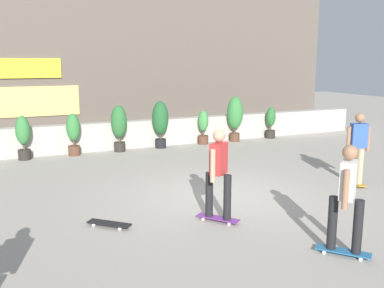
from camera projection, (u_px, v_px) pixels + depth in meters
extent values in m
plane|color=#A8A093|center=(221.00, 197.00, 9.21)|extent=(48.00, 48.00, 0.00)
cube|color=#B2ADA3|center=(137.00, 134.00, 14.48)|extent=(18.00, 0.40, 0.90)
cube|color=#60564C|center=(106.00, 51.00, 17.52)|extent=(20.00, 2.00, 6.50)
cube|color=yellow|center=(20.00, 68.00, 15.36)|extent=(2.80, 0.08, 0.70)
cube|color=#F2CC72|center=(23.00, 102.00, 15.60)|extent=(4.00, 0.06, 1.10)
cylinder|color=#2D2823|center=(25.00, 155.00, 12.69)|extent=(0.36, 0.36, 0.30)
cylinder|color=brown|center=(24.00, 147.00, 12.64)|extent=(0.06, 0.06, 0.15)
ellipsoid|color=#387F3D|center=(23.00, 130.00, 12.55)|extent=(0.42, 0.42, 0.85)
cylinder|color=brown|center=(74.00, 150.00, 13.27)|extent=(0.36, 0.36, 0.30)
cylinder|color=brown|center=(74.00, 143.00, 13.22)|extent=(0.06, 0.06, 0.15)
ellipsoid|color=#387F3D|center=(73.00, 127.00, 13.13)|extent=(0.41, 0.41, 0.85)
cylinder|color=#2D2823|center=(120.00, 147.00, 13.85)|extent=(0.36, 0.36, 0.30)
cylinder|color=brown|center=(119.00, 140.00, 13.80)|extent=(0.06, 0.06, 0.15)
ellipsoid|color=#2D6B33|center=(119.00, 122.00, 13.69)|extent=(0.51, 0.51, 1.04)
cylinder|color=black|center=(161.00, 143.00, 14.42)|extent=(0.36, 0.36, 0.30)
cylinder|color=brown|center=(161.00, 137.00, 14.37)|extent=(0.06, 0.06, 0.15)
ellipsoid|color=#235B2D|center=(160.00, 118.00, 14.25)|extent=(0.54, 0.54, 1.11)
cylinder|color=brown|center=(203.00, 140.00, 15.06)|extent=(0.36, 0.36, 0.30)
cylinder|color=brown|center=(203.00, 133.00, 15.02)|extent=(0.06, 0.06, 0.15)
ellipsoid|color=#428C47|center=(203.00, 121.00, 14.93)|extent=(0.36, 0.36, 0.73)
cylinder|color=brown|center=(235.00, 137.00, 15.57)|extent=(0.36, 0.36, 0.30)
cylinder|color=brown|center=(235.00, 131.00, 15.53)|extent=(0.06, 0.06, 0.15)
ellipsoid|color=#387F3D|center=(235.00, 113.00, 15.40)|extent=(0.57, 0.57, 1.17)
cylinder|color=#2D2823|center=(270.00, 134.00, 16.20)|extent=(0.36, 0.36, 0.30)
cylinder|color=brown|center=(270.00, 128.00, 16.16)|extent=(0.06, 0.06, 0.15)
ellipsoid|color=#2D6B33|center=(271.00, 117.00, 16.07)|extent=(0.35, 0.35, 0.72)
cube|color=#72338C|center=(218.00, 218.00, 7.83)|extent=(0.64, 0.76, 0.02)
cylinder|color=silver|center=(233.00, 221.00, 7.78)|extent=(0.06, 0.06, 0.06)
cylinder|color=silver|center=(229.00, 224.00, 7.64)|extent=(0.06, 0.06, 0.06)
cylinder|color=silver|center=(207.00, 216.00, 8.03)|extent=(0.06, 0.06, 0.06)
cylinder|color=silver|center=(203.00, 219.00, 7.89)|extent=(0.06, 0.06, 0.06)
cylinder|color=black|center=(227.00, 197.00, 7.66)|extent=(0.14, 0.14, 0.82)
cylinder|color=black|center=(209.00, 194.00, 7.83)|extent=(0.14, 0.14, 0.82)
cube|color=red|center=(219.00, 159.00, 7.61)|extent=(0.41, 0.38, 0.56)
sphere|color=tan|center=(219.00, 136.00, 7.54)|extent=(0.22, 0.22, 0.22)
cylinder|color=tan|center=(224.00, 160.00, 7.83)|extent=(0.09, 0.09, 0.58)
cylinder|color=tan|center=(213.00, 166.00, 7.43)|extent=(0.09, 0.09, 0.58)
cube|color=#266699|center=(343.00, 251.00, 6.47)|extent=(0.66, 0.75, 0.02)
cylinder|color=silver|center=(324.00, 252.00, 6.52)|extent=(0.06, 0.06, 0.06)
cylinder|color=silver|center=(326.00, 248.00, 6.66)|extent=(0.06, 0.06, 0.06)
cylinder|color=silver|center=(361.00, 259.00, 6.29)|extent=(0.06, 0.06, 0.06)
cylinder|color=silver|center=(362.00, 255.00, 6.43)|extent=(0.06, 0.06, 0.06)
cylinder|color=black|center=(332.00, 223.00, 6.46)|extent=(0.14, 0.14, 0.82)
cylinder|color=black|center=(358.00, 227.00, 6.31)|extent=(0.14, 0.14, 0.82)
cube|color=white|center=(348.00, 180.00, 6.25)|extent=(0.41, 0.38, 0.56)
sphere|color=#9E7051|center=(350.00, 152.00, 6.18)|extent=(0.22, 0.22, 0.22)
cylinder|color=#9E7051|center=(346.00, 189.00, 6.06)|extent=(0.09, 0.09, 0.58)
cylinder|color=#9E7051|center=(350.00, 181.00, 6.48)|extent=(0.09, 0.09, 0.58)
cube|color=#BF8C26|center=(355.00, 182.00, 10.16)|extent=(0.47, 0.82, 0.02)
cylinder|color=silver|center=(363.00, 186.00, 9.92)|extent=(0.05, 0.06, 0.06)
cylinder|color=silver|center=(357.00, 187.00, 9.91)|extent=(0.05, 0.06, 0.06)
cylinder|color=silver|center=(354.00, 180.00, 10.43)|extent=(0.05, 0.06, 0.06)
cylinder|color=silver|center=(347.00, 180.00, 10.42)|extent=(0.05, 0.06, 0.06)
cylinder|color=tan|center=(360.00, 166.00, 9.90)|extent=(0.14, 0.14, 0.82)
cylinder|color=tan|center=(353.00, 163.00, 10.26)|extent=(0.14, 0.14, 0.82)
cube|color=#3359B2|center=(359.00, 135.00, 9.95)|extent=(0.41, 0.31, 0.56)
sphere|color=#9E7051|center=(360.00, 118.00, 9.87)|extent=(0.22, 0.22, 0.22)
cylinder|color=#9E7051|center=(368.00, 139.00, 9.98)|extent=(0.09, 0.09, 0.58)
cylinder|color=#9E7051|center=(349.00, 139.00, 9.95)|extent=(0.09, 0.09, 0.58)
cube|color=black|center=(109.00, 223.00, 7.57)|extent=(0.72, 0.70, 0.02)
cylinder|color=silver|center=(94.00, 225.00, 7.59)|extent=(0.06, 0.06, 0.06)
cylinder|color=silver|center=(99.00, 222.00, 7.74)|extent=(0.06, 0.06, 0.06)
cylinder|color=silver|center=(120.00, 229.00, 7.42)|extent=(0.06, 0.06, 0.06)
cylinder|color=silver|center=(124.00, 226.00, 7.57)|extent=(0.06, 0.06, 0.06)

